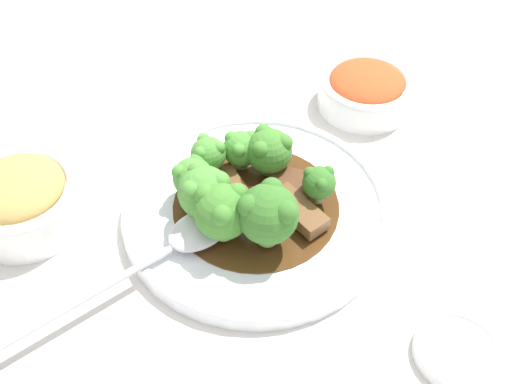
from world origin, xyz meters
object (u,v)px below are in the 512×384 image
(beef_strip_2, at_px, (256,202))
(serving_spoon, at_px, (180,241))
(broccoli_floret_3, at_px, (208,154))
(beef_strip_0, at_px, (228,185))
(side_bowl_appetizer, at_px, (21,199))
(sauce_dish, at_px, (457,351))
(beef_strip_3, at_px, (298,211))
(broccoli_floret_4, at_px, (222,211))
(main_plate, at_px, (256,208))
(broccoli_floret_0, at_px, (269,150))
(broccoli_floret_5, at_px, (193,177))
(side_bowl_kimchi, at_px, (366,89))
(broccoli_floret_1, at_px, (241,148))
(broccoli_floret_2, at_px, (268,213))
(beef_strip_1, at_px, (292,185))
(broccoli_floret_7, at_px, (319,183))
(broccoli_floret_6, at_px, (205,192))

(beef_strip_2, bearing_deg, serving_spoon, 101.82)
(broccoli_floret_3, bearing_deg, beef_strip_0, -160.79)
(side_bowl_appetizer, height_order, sauce_dish, side_bowl_appetizer)
(beef_strip_3, height_order, broccoli_floret_4, broccoli_floret_4)
(main_plate, height_order, beef_strip_2, beef_strip_2)
(beef_strip_2, distance_m, broccoli_floret_0, 0.06)
(broccoli_floret_5, relative_size, side_bowl_kimchi, 0.39)
(beef_strip_2, relative_size, broccoli_floret_1, 1.79)
(beef_strip_2, height_order, broccoli_floret_2, broccoli_floret_2)
(beef_strip_1, distance_m, beef_strip_3, 0.03)
(beef_strip_1, xyz_separation_m, serving_spoon, (-0.02, 0.13, -0.00))
(side_bowl_appetizer, bearing_deg, serving_spoon, -130.80)
(main_plate, relative_size, side_bowl_kimchi, 2.39)
(broccoli_floret_2, distance_m, side_bowl_appetizer, 0.24)
(sauce_dish, bearing_deg, beef_strip_3, 18.83)
(broccoli_floret_7, bearing_deg, side_bowl_appetizer, 67.75)
(broccoli_floret_2, height_order, sauce_dish, broccoli_floret_2)
(broccoli_floret_1, bearing_deg, beef_strip_1, -147.11)
(beef_strip_0, bearing_deg, main_plate, -145.94)
(broccoli_floret_7, bearing_deg, broccoli_floret_4, 91.50)
(beef_strip_0, bearing_deg, beef_strip_1, -114.28)
(main_plate, height_order, broccoli_floret_3, broccoli_floret_3)
(broccoli_floret_4, bearing_deg, broccoli_floret_2, -122.69)
(beef_strip_3, distance_m, broccoli_floret_7, 0.03)
(broccoli_floret_0, height_order, side_bowl_kimchi, broccoli_floret_0)
(broccoli_floret_2, height_order, serving_spoon, broccoli_floret_2)
(beef_strip_3, bearing_deg, broccoli_floret_4, 84.61)
(broccoli_floret_7, distance_m, sauce_dish, 0.19)
(broccoli_floret_5, relative_size, side_bowl_appetizer, 0.38)
(broccoli_floret_2, height_order, side_bowl_kimchi, broccoli_floret_2)
(beef_strip_1, relative_size, broccoli_floret_1, 1.38)
(broccoli_floret_1, height_order, broccoli_floret_4, broccoli_floret_4)
(beef_strip_3, bearing_deg, broccoli_floret_5, 50.46)
(beef_strip_1, relative_size, broccoli_floret_2, 0.91)
(beef_strip_2, xyz_separation_m, broccoli_floret_5, (0.04, 0.05, 0.02))
(broccoli_floret_5, xyz_separation_m, sauce_dish, (-0.24, -0.14, -0.04))
(broccoli_floret_2, bearing_deg, side_bowl_kimchi, -52.17)
(broccoli_floret_4, distance_m, serving_spoon, 0.05)
(beef_strip_2, xyz_separation_m, beef_strip_3, (-0.03, -0.03, 0.00))
(broccoli_floret_3, bearing_deg, broccoli_floret_2, -169.59)
(broccoli_floret_2, distance_m, side_bowl_kimchi, 0.25)
(broccoli_floret_3, relative_size, broccoli_floret_4, 0.80)
(broccoli_floret_6, xyz_separation_m, broccoli_floret_7, (-0.03, -0.11, -0.01))
(broccoli_floret_2, xyz_separation_m, serving_spoon, (0.03, 0.08, -0.03))
(beef_strip_2, relative_size, broccoli_floret_7, 1.84)
(side_bowl_kimchi, bearing_deg, broccoli_floret_4, 119.43)
(broccoli_floret_1, xyz_separation_m, side_bowl_kimchi, (0.05, -0.18, -0.02))
(broccoli_floret_1, height_order, broccoli_floret_2, broccoli_floret_2)
(beef_strip_0, relative_size, broccoli_floret_2, 0.70)
(broccoli_floret_4, bearing_deg, beef_strip_0, -25.82)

